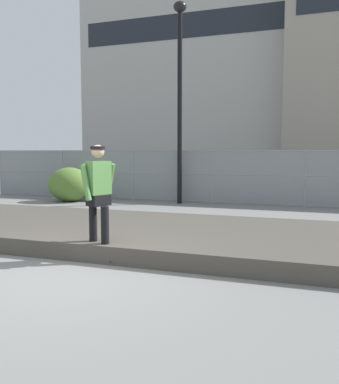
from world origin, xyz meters
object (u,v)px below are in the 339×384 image
skateboard (99,257)px  skater (98,193)px  parked_car_mid (268,175)px  parked_car_near (125,173)px  shrub_left (69,184)px  street_lamp (180,80)px

skateboard → skater: skater is taller
skater → parked_car_mid: size_ratio=0.40×
parked_car_near → parked_car_mid: same height
shrub_left → skateboard: bearing=-53.8°
skateboard → shrub_left: bearing=126.2°
parked_car_near → street_lamp: bearing=-43.8°
shrub_left → parked_car_mid: bearing=34.9°
skater → shrub_left: bearing=126.2°
street_lamp → skater: bearing=-81.9°
skateboard → parked_car_near: size_ratio=0.18×
parked_car_mid → shrub_left: 7.95m
skateboard → skater: (0.00, 0.00, 1.05)m
skater → shrub_left: skater is taller
shrub_left → parked_car_near: bearing=89.6°
parked_car_near → shrub_left: 4.52m
shrub_left → street_lamp: bearing=11.4°
street_lamp → parked_car_near: (-3.89, 3.73, -3.38)m
shrub_left → skater: bearing=-53.8°
parked_car_near → skater: bearing=-66.3°
parked_car_mid → street_lamp: bearing=-124.7°
parked_car_mid → parked_car_near: bearing=-179.7°
skateboard → parked_car_mid: parked_car_mid is taller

